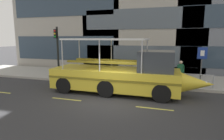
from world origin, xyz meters
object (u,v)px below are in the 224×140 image
duck_tour_boat (124,75)px  pedestrian_near_bow (181,70)px  parking_sign (202,60)px  traffic_light_pole (57,47)px

duck_tour_boat → pedestrian_near_bow: duck_tour_boat is taller
parking_sign → pedestrian_near_bow: (-1.28, 0.12, -0.76)m
traffic_light_pole → parking_sign: bearing=0.9°
traffic_light_pole → duck_tour_boat: size_ratio=0.42×
traffic_light_pole → parking_sign: (10.81, 0.17, -0.71)m
parking_sign → traffic_light_pole: bearing=-179.1°
traffic_light_pole → parking_sign: traffic_light_pole is taller
traffic_light_pole → pedestrian_near_bow: (9.53, 0.29, -1.47)m
parking_sign → pedestrian_near_bow: 1.49m
parking_sign → pedestrian_near_bow: bearing=174.7°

